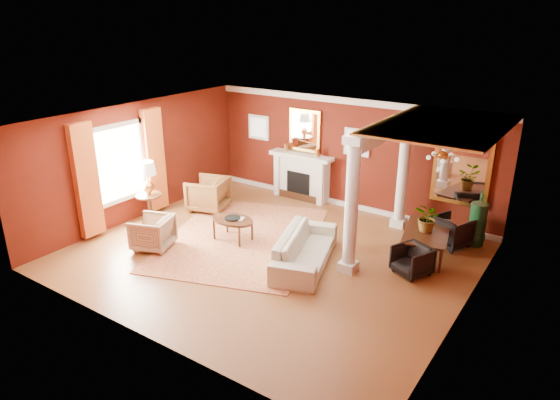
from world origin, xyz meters
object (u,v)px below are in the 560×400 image
Objects in this scene: coffee_table at (233,221)px; dining_table at (428,236)px; armchair_stripe at (152,231)px; sofa at (305,244)px; side_table at (147,182)px; armchair_leopard at (208,192)px.

dining_table is (3.91, 1.76, -0.04)m from coffee_table.
armchair_stripe is 5.97m from dining_table.
side_table reaches higher than sofa.
sofa reaches higher than armchair_stripe.
side_table is at bearing -171.88° from coffee_table.
armchair_leopard is at bearing 172.26° from armchair_stripe.
armchair_leopard is at bearing 147.60° from coffee_table.
armchair_leopard is 2.04m from coffee_table.
dining_table reaches higher than coffee_table.
side_table reaches higher than armchair_leopard.
sofa is 1.47× the size of dining_table.
coffee_table is (1.72, -1.09, 0.00)m from armchair_leopard.
side_table is at bearing -150.05° from armchair_stripe.
armchair_leopard is 1.67m from side_table.
armchair_leopard is at bearing 65.99° from side_table.
sofa is at bearing -1.58° from coffee_table.
sofa is 2.24× the size of coffee_table.
armchair_leopard is 5.67m from dining_table.
side_table reaches higher than armchair_stripe.
armchair_leopard reaches higher than coffee_table.
armchair_leopard is 1.18× the size of armchair_stripe.
dining_table is at bearing 18.51° from side_table.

